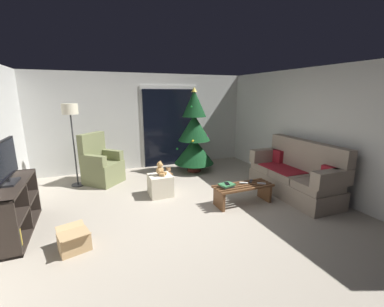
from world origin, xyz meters
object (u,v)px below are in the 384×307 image
object	(u,v)px
couch	(295,175)
media_shelf	(10,212)
remote_silver	(261,183)
cell_phone	(227,184)
television	(6,162)
ottoman	(160,185)
coffee_table	(243,191)
remote_graphite	(251,181)
christmas_tree	(194,135)
cardboard_box_open_near_shelf	(74,241)
floor_lamp	(71,117)
remote_white	(244,183)
book_stack	(227,185)
armchair	(101,166)
teddy_bear_chestnut_by_tree	(169,174)
teddy_bear_honey	(160,169)

from	to	relation	value
couch	media_shelf	xyz separation A→B (m)	(-4.85, 0.34, -0.04)
remote_silver	cell_phone	xyz separation A→B (m)	(-0.67, 0.10, 0.05)
television	ottoman	xyz separation A→B (m)	(2.30, 0.57, -0.87)
coffee_table	ottoman	world-z (taller)	ottoman
remote_silver	ottoman	xyz separation A→B (m)	(-1.65, 1.03, -0.16)
remote_graphite	christmas_tree	distance (m)	2.18
television	cardboard_box_open_near_shelf	world-z (taller)	television
coffee_table	media_shelf	xyz separation A→B (m)	(-3.63, 0.33, 0.12)
couch	cell_phone	size ratio (longest dim) A/B	13.59
christmas_tree	floor_lamp	world-z (taller)	christmas_tree
cardboard_box_open_near_shelf	television	bearing A→B (deg)	135.61
cardboard_box_open_near_shelf	coffee_table	bearing A→B (deg)	7.97
television	remote_silver	bearing A→B (deg)	-6.61
remote_white	television	size ratio (longest dim) A/B	0.19
book_stack	christmas_tree	bearing A→B (deg)	82.95
couch	remote_white	bearing A→B (deg)	176.34
christmas_tree	armchair	world-z (taller)	christmas_tree
remote_graphite	armchair	world-z (taller)	armchair
couch	television	bearing A→B (deg)	175.32
cell_phone	cardboard_box_open_near_shelf	xyz separation A→B (m)	(-2.49, -0.42, -0.30)
book_stack	teddy_bear_chestnut_by_tree	bearing A→B (deg)	106.41
coffee_table	book_stack	size ratio (longest dim) A/B	3.80
cell_phone	teddy_bear_chestnut_by_tree	distance (m)	1.92
teddy_bear_chestnut_by_tree	cardboard_box_open_near_shelf	size ratio (longest dim) A/B	0.55
ottoman	cardboard_box_open_near_shelf	world-z (taller)	ottoman
couch	coffee_table	world-z (taller)	couch
couch	cardboard_box_open_near_shelf	bearing A→B (deg)	-174.58
remote_silver	ottoman	world-z (taller)	ottoman
armchair	ottoman	distance (m)	1.61
remote_graphite	cell_phone	size ratio (longest dim) A/B	1.08
coffee_table	christmas_tree	bearing A→B (deg)	91.51
remote_graphite	teddy_bear_honey	world-z (taller)	teddy_bear_honey
remote_graphite	cardboard_box_open_near_shelf	size ratio (longest dim) A/B	0.30
coffee_table	ottoman	distance (m)	1.61
book_stack	cell_phone	world-z (taller)	cell_phone
remote_silver	teddy_bear_chestnut_by_tree	xyz separation A→B (m)	(-1.21, 1.92, -0.25)
television	cardboard_box_open_near_shelf	bearing A→B (deg)	-44.39
remote_silver	cardboard_box_open_near_shelf	world-z (taller)	remote_silver
remote_silver	armchair	size ratio (longest dim) A/B	0.14
media_shelf	teddy_bear_honey	distance (m)	2.43
couch	book_stack	bearing A→B (deg)	178.59
floor_lamp	media_shelf	bearing A→B (deg)	-112.95
floor_lamp	armchair	bearing A→B (deg)	-1.39
media_shelf	teddy_bear_chestnut_by_tree	xyz separation A→B (m)	(2.78, 1.52, -0.24)
couch	book_stack	size ratio (longest dim) A/B	6.77
remote_graphite	cell_phone	xyz separation A→B (m)	(-0.56, -0.07, 0.05)
remote_graphite	ottoman	world-z (taller)	ottoman
christmas_tree	television	xyz separation A→B (m)	(-3.54, -1.80, 0.13)
floor_lamp	ottoman	world-z (taller)	floor_lamp
remote_silver	armchair	world-z (taller)	armchair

